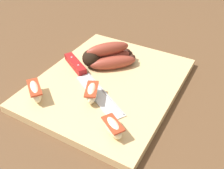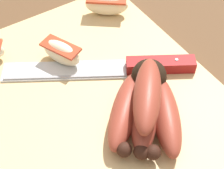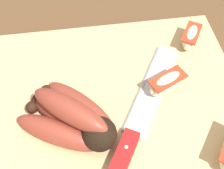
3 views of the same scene
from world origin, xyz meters
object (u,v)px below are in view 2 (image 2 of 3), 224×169
object	(u,v)px
chefs_knife	(127,67)
apple_wedge_near	(61,52)
banana_bunch	(146,104)
apple_wedge_far	(107,4)

from	to	relation	value
chefs_knife	apple_wedge_near	world-z (taller)	apple_wedge_near
apple_wedge_near	banana_bunch	bearing A→B (deg)	16.99
chefs_knife	banana_bunch	bearing A→B (deg)	-18.41
chefs_knife	apple_wedge_near	distance (m)	0.10
apple_wedge_near	apple_wedge_far	distance (m)	0.13
banana_bunch	apple_wedge_far	world-z (taller)	banana_bunch
banana_bunch	chefs_knife	distance (m)	0.09
banana_bunch	apple_wedge_near	bearing A→B (deg)	-163.01
chefs_knife	apple_wedge_far	xyz separation A→B (m)	(-0.13, 0.04, 0.01)
chefs_knife	apple_wedge_far	size ratio (longest dim) A/B	3.58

